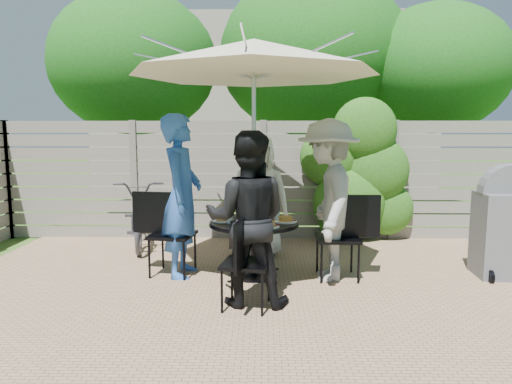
{
  "coord_description": "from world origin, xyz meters",
  "views": [
    {
      "loc": [
        0.02,
        -4.01,
        1.68
      ],
      "look_at": [
        -0.08,
        1.29,
        0.97
      ],
      "focal_mm": 32.0,
      "sensor_mm": 36.0,
      "label": 1
    }
  ],
  "objects_px": {
    "plate_back": "(256,214)",
    "glass_back": "(247,211)",
    "chair_front": "(246,282)",
    "person_right": "(328,201)",
    "chair_back": "(259,234)",
    "chair_left": "(171,251)",
    "plate_left": "(223,219)",
    "coffee_cup": "(264,213)",
    "plate_extra": "(268,225)",
    "syrup_jug": "(249,214)",
    "chair_right": "(339,254)",
    "bbq_grill": "(507,227)",
    "glass_right": "(277,214)",
    "umbrella": "(254,57)",
    "person_back": "(259,197)",
    "person_left": "(182,196)",
    "glass_left": "(230,217)",
    "plate_right": "(286,220)",
    "patio_table": "(254,239)",
    "plate_front": "(251,226)",
    "bicycle": "(142,212)"
  },
  "relations": [
    {
      "from": "glass_back",
      "to": "plate_left",
      "type": "bearing_deg",
      "value": -137.64
    },
    {
      "from": "plate_front",
      "to": "bbq_grill",
      "type": "height_order",
      "value": "bbq_grill"
    },
    {
      "from": "chair_front",
      "to": "person_right",
      "type": "height_order",
      "value": "person_right"
    },
    {
      "from": "syrup_jug",
      "to": "plate_left",
      "type": "bearing_deg",
      "value": -173.68
    },
    {
      "from": "patio_table",
      "to": "plate_front",
      "type": "distance_m",
      "value": 0.42
    },
    {
      "from": "plate_back",
      "to": "chair_back",
      "type": "bearing_deg",
      "value": 86.89
    },
    {
      "from": "plate_left",
      "to": "plate_front",
      "type": "distance_m",
      "value": 0.51
    },
    {
      "from": "person_right",
      "to": "chair_back",
      "type": "bearing_deg",
      "value": -139.32
    },
    {
      "from": "chair_left",
      "to": "plate_extra",
      "type": "relative_size",
      "value": 4.11
    },
    {
      "from": "plate_right",
      "to": "person_left",
      "type": "bearing_deg",
      "value": 176.85
    },
    {
      "from": "glass_back",
      "to": "syrup_jug",
      "type": "relative_size",
      "value": 0.88
    },
    {
      "from": "person_right",
      "to": "umbrella",
      "type": "bearing_deg",
      "value": -90.0
    },
    {
      "from": "bbq_grill",
      "to": "syrup_jug",
      "type": "bearing_deg",
      "value": -176.22
    },
    {
      "from": "person_left",
      "to": "syrup_jug",
      "type": "height_order",
      "value": "person_left"
    },
    {
      "from": "person_left",
      "to": "plate_right",
      "type": "bearing_deg",
      "value": -90.0
    },
    {
      "from": "plate_extra",
      "to": "glass_back",
      "type": "relative_size",
      "value": 1.71
    },
    {
      "from": "umbrella",
      "to": "plate_right",
      "type": "height_order",
      "value": "umbrella"
    },
    {
      "from": "chair_left",
      "to": "glass_back",
      "type": "xyz_separation_m",
      "value": [
        0.87,
        0.21,
        0.43
      ]
    },
    {
      "from": "chair_right",
      "to": "chair_left",
      "type": "bearing_deg",
      "value": -3.13
    },
    {
      "from": "plate_left",
      "to": "coffee_cup",
      "type": "relative_size",
      "value": 2.17
    },
    {
      "from": "plate_front",
      "to": "person_back",
      "type": "bearing_deg",
      "value": 86.85
    },
    {
      "from": "syrup_jug",
      "to": "coffee_cup",
      "type": "height_order",
      "value": "syrup_jug"
    },
    {
      "from": "chair_back",
      "to": "plate_back",
      "type": "relative_size",
      "value": 3.68
    },
    {
      "from": "chair_back",
      "to": "glass_left",
      "type": "relative_size",
      "value": 6.83
    },
    {
      "from": "syrup_jug",
      "to": "bbq_grill",
      "type": "distance_m",
      "value": 2.95
    },
    {
      "from": "chair_left",
      "to": "chair_right",
      "type": "relative_size",
      "value": 1.01
    },
    {
      "from": "plate_extra",
      "to": "glass_right",
      "type": "xyz_separation_m",
      "value": [
        0.1,
        0.4,
        0.05
      ]
    },
    {
      "from": "plate_back",
      "to": "patio_table",
      "type": "bearing_deg",
      "value": -93.15
    },
    {
      "from": "patio_table",
      "to": "person_back",
      "type": "height_order",
      "value": "person_back"
    },
    {
      "from": "coffee_cup",
      "to": "glass_right",
      "type": "bearing_deg",
      "value": -38.94
    },
    {
      "from": "syrup_jug",
      "to": "person_back",
      "type": "bearing_deg",
      "value": 82.46
    },
    {
      "from": "chair_right",
      "to": "bbq_grill",
      "type": "distance_m",
      "value": 1.95
    },
    {
      "from": "umbrella",
      "to": "plate_left",
      "type": "bearing_deg",
      "value": 176.85
    },
    {
      "from": "chair_right",
      "to": "glass_back",
      "type": "relative_size",
      "value": 6.97
    },
    {
      "from": "person_left",
      "to": "glass_left",
      "type": "bearing_deg",
      "value": -100.42
    },
    {
      "from": "chair_left",
      "to": "plate_left",
      "type": "xyz_separation_m",
      "value": [
        0.61,
        -0.03,
        0.39
      ]
    },
    {
      "from": "plate_extra",
      "to": "coffee_cup",
      "type": "relative_size",
      "value": 2.0
    },
    {
      "from": "umbrella",
      "to": "syrup_jug",
      "type": "bearing_deg",
      "value": 137.05
    },
    {
      "from": "chair_front",
      "to": "glass_right",
      "type": "distance_m",
      "value": 1.19
    },
    {
      "from": "coffee_cup",
      "to": "person_left",
      "type": "bearing_deg",
      "value": -169.84
    },
    {
      "from": "chair_back",
      "to": "person_right",
      "type": "xyz_separation_m",
      "value": [
        0.78,
        -1.01,
        0.62
      ]
    },
    {
      "from": "person_back",
      "to": "chair_left",
      "type": "height_order",
      "value": "person_back"
    },
    {
      "from": "plate_extra",
      "to": "plate_front",
      "type": "bearing_deg",
      "value": -164.71
    },
    {
      "from": "plate_back",
      "to": "glass_back",
      "type": "height_order",
      "value": "glass_back"
    },
    {
      "from": "chair_right",
      "to": "plate_front",
      "type": "relative_size",
      "value": 3.75
    },
    {
      "from": "umbrella",
      "to": "chair_back",
      "type": "xyz_separation_m",
      "value": [
        0.05,
        0.96,
        -2.19
      ]
    },
    {
      "from": "coffee_cup",
      "to": "chair_left",
      "type": "bearing_deg",
      "value": -171.58
    },
    {
      "from": "plate_back",
      "to": "bicycle",
      "type": "distance_m",
      "value": 2.07
    },
    {
      "from": "glass_back",
      "to": "glass_left",
      "type": "height_order",
      "value": "same"
    },
    {
      "from": "chair_left",
      "to": "plate_front",
      "type": "xyz_separation_m",
      "value": [
        0.95,
        -0.41,
        0.39
      ]
    }
  ]
}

